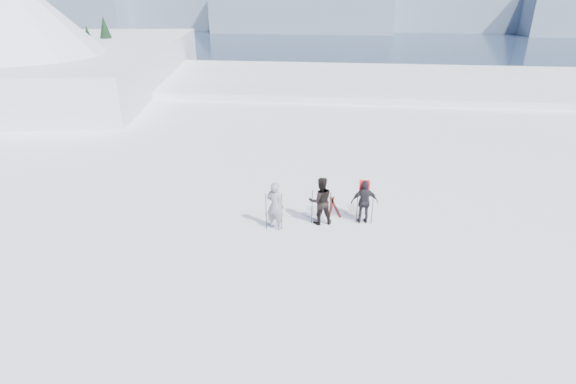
# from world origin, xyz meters

# --- Properties ---
(lake_basin) EXTENTS (820.00, 820.00, 71.62)m
(lake_basin) POSITION_xyz_m (0.00, 30.00, -6.50)
(lake_basin) COLOR white
(lake_basin) RESTS_ON ground
(far_mountain_range) EXTENTS (770.00, 110.00, 53.00)m
(far_mountain_range) POSITION_xyz_m (29.60, 454.78, -7.19)
(far_mountain_range) COLOR slate
(far_mountain_range) RESTS_ON ground
(near_ridge) EXTENTS (31.37, 35.68, 25.62)m
(near_ridge) POSITION_xyz_m (-26.56, 29.34, -3.48)
(near_ridge) COLOR white
(near_ridge) RESTS_ON ground
(skier_grey) EXTENTS (0.72, 0.59, 1.71)m
(skier_grey) POSITION_xyz_m (-3.02, 3.90, 0.86)
(skier_grey) COLOR gray
(skier_grey) RESTS_ON ground
(skier_dark) EXTENTS (0.98, 0.86, 1.72)m
(skier_dark) POSITION_xyz_m (-1.53, 4.46, 0.86)
(skier_dark) COLOR black
(skier_dark) RESTS_ON ground
(skier_pack) EXTENTS (0.95, 0.47, 1.57)m
(skier_pack) POSITION_xyz_m (-0.03, 4.70, 0.79)
(skier_pack) COLOR black
(skier_pack) RESTS_ON ground
(backpack) EXTENTS (0.35, 0.22, 0.51)m
(backpack) POSITION_xyz_m (-0.05, 4.95, 1.83)
(backpack) COLOR red
(backpack) RESTS_ON skier_pack
(ski_poles) EXTENTS (3.59, 0.90, 1.33)m
(ski_poles) POSITION_xyz_m (-1.58, 4.26, 0.63)
(ski_poles) COLOR black
(ski_poles) RESTS_ON ground
(skis_loose) EXTENTS (0.49, 1.70, 0.03)m
(skis_loose) POSITION_xyz_m (-1.10, 5.77, 0.01)
(skis_loose) COLOR black
(skis_loose) RESTS_ON ground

